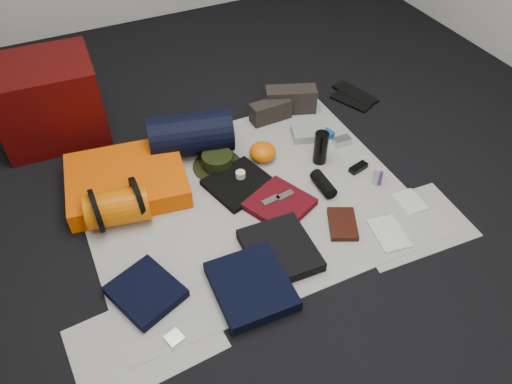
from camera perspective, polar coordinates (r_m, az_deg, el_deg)
name	(u,v)px	position (r m, az deg, el deg)	size (l,w,h in m)	color
floor	(246,201)	(2.59, -1.12, -1.01)	(4.50, 4.50, 0.02)	black
newspaper_mat	(246,199)	(2.58, -1.13, -0.81)	(1.60, 1.30, 0.01)	beige
newspaper_sheet_front_left	(145,339)	(2.14, -12.58, -16.10)	(0.58, 0.40, 0.00)	beige
newspaper_sheet_front_right	(408,224)	(2.57, 17.01, -3.54)	(0.58, 0.40, 0.00)	beige
red_cabinet	(48,100)	(3.10, -22.63, 9.64)	(0.55, 0.46, 0.46)	#470505
sleeping_pad	(127,180)	(2.68, -14.56, 1.30)	(0.60, 0.49, 0.11)	#F95902
stuff_sack	(118,207)	(2.50, -15.50, -1.70)	(0.18, 0.18, 0.30)	#DC6003
sack_strap_left	(96,211)	(2.48, -17.78, -2.07)	(0.22, 0.22, 0.03)	black
sack_strap_right	(138,198)	(2.49, -13.39, -0.69)	(0.22, 0.22, 0.03)	black
navy_duffel	(191,134)	(2.81, -7.45, 6.54)	(0.24, 0.24, 0.46)	black
boonie_brim	(218,166)	(2.76, -4.38, 3.00)	(0.28, 0.28, 0.01)	black
boonie_crown	(217,160)	(2.74, -4.43, 3.64)	(0.17, 0.17, 0.07)	black
hiking_boot_left	(271,111)	(3.07, 1.68, 9.25)	(0.25, 0.09, 0.12)	#2C2622
hiking_boot_right	(291,100)	(3.15, 3.99, 10.49)	(0.31, 0.12, 0.15)	#2C2622
flip_flop_left	(351,102)	(3.31, 10.79, 10.12)	(0.10, 0.26, 0.01)	black
flip_flop_right	(355,94)	(3.39, 11.25, 10.94)	(0.11, 0.31, 0.02)	black
trousers_navy_a	(146,292)	(2.23, -12.48, -11.07)	(0.25, 0.29, 0.04)	black
trousers_navy_b	(251,286)	(2.19, -0.56, -10.68)	(0.31, 0.36, 0.06)	black
trousers_charcoal	(280,250)	(2.32, 2.75, -6.64)	(0.30, 0.34, 0.05)	black
black_tshirt	(239,184)	(2.63, -1.90, 0.95)	(0.31, 0.29, 0.03)	black
red_shirt	(280,204)	(2.52, 2.71, -1.39)	(0.28, 0.28, 0.04)	#510810
orange_stuff_sack	(263,152)	(2.78, 0.77, 4.59)	(0.15, 0.15, 0.10)	#DC6003
first_aid_pouch	(309,133)	(2.97, 6.03, 6.73)	(0.19, 0.14, 0.05)	gray
water_bottle	(321,148)	(2.75, 7.41, 5.04)	(0.08, 0.08, 0.19)	black
speaker	(323,184)	(2.63, 7.71, 0.92)	(0.07, 0.07, 0.17)	black
compact_camera	(342,141)	(2.94, 9.81, 5.76)	(0.10, 0.06, 0.04)	silver
cyan_case	(324,136)	(2.97, 7.77, 6.41)	(0.11, 0.07, 0.03)	#1048A0
toiletry_purple	(380,178)	(2.71, 13.94, 1.54)	(0.03, 0.03, 0.08)	#542373
toiletry_clear	(377,176)	(2.70, 13.62, 1.77)	(0.03, 0.03, 0.10)	#A2A6A2
paperback_book	(342,224)	(2.47, 9.86, -3.61)	(0.13, 0.20, 0.03)	black
map_booklet	(389,233)	(2.49, 14.95, -4.59)	(0.14, 0.21, 0.01)	silver
map_printout	(410,201)	(2.68, 17.17, -1.04)	(0.12, 0.16, 0.01)	silver
sunglasses	(358,168)	(2.79, 11.62, 2.74)	(0.11, 0.04, 0.03)	black
key_cluster	(174,338)	(2.11, -9.33, -16.12)	(0.06, 0.06, 0.01)	silver
tape_roll	(240,175)	(2.64, -1.79, 2.01)	(0.05, 0.05, 0.04)	silver
energy_bar_a	(271,200)	(2.51, 1.71, -0.96)	(0.10, 0.04, 0.01)	silver
energy_bar_b	(285,196)	(2.53, 3.33, -0.41)	(0.10, 0.04, 0.01)	silver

